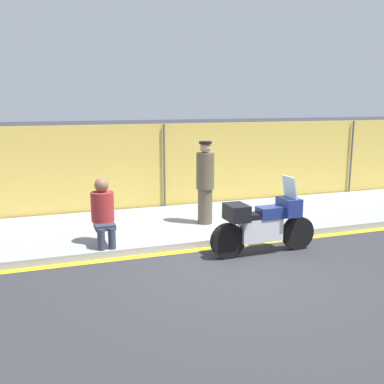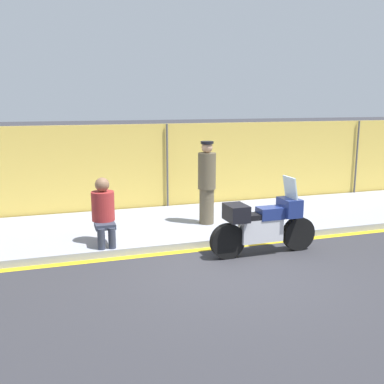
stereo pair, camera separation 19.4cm
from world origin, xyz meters
name	(u,v)px [view 1 (the left image)]	position (x,y,z in m)	size (l,w,h in m)	color
ground_plane	(234,269)	(0.00, 0.00, 0.00)	(120.00, 120.00, 0.00)	#2D2D33
sidewalk	(183,224)	(0.00, 2.83, 0.07)	(43.17, 3.14, 0.14)	#8E93A3
curb_paint_stripe	(209,249)	(0.00, 1.16, 0.00)	(43.17, 0.18, 0.01)	gold
storefront_fence	(163,168)	(0.00, 4.49, 1.14)	(41.01, 0.17, 2.28)	gold
motorcycle	(263,224)	(0.86, 0.58, 0.59)	(2.15, 0.52, 1.46)	black
officer_standing	(205,182)	(0.40, 2.47, 1.09)	(0.40, 0.40, 1.85)	brown
person_seated_on_curb	(103,209)	(-1.97, 1.71, 0.84)	(0.44, 0.69, 1.29)	#2D3342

